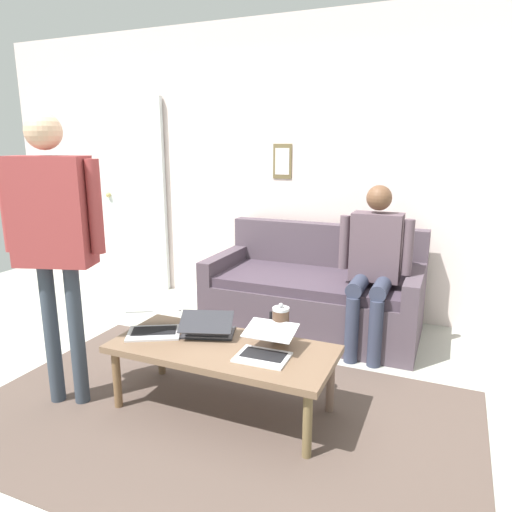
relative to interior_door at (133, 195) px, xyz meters
name	(u,v)px	position (x,y,z in m)	size (l,w,h in m)	color
ground_plane	(187,420)	(-1.93, 2.11, -1.02)	(7.68, 7.68, 0.00)	#AEB0A3
area_rug	(216,417)	(-2.07, 2.02, -1.02)	(2.96, 1.88, 0.01)	brown
back_wall	(305,169)	(-1.93, -0.09, 0.33)	(7.04, 0.11, 2.70)	silver
interior_door	(133,195)	(0.00, 0.00, 0.00)	(0.82, 0.09, 2.05)	silver
couch	(314,295)	(-2.21, 0.47, -0.72)	(1.76, 0.88, 0.88)	#4D404B
coffee_table	(222,353)	(-2.07, 1.92, -0.65)	(1.33, 0.59, 0.42)	brown
laptop_left	(265,347)	(-2.35, 1.92, -0.56)	(0.30, 0.36, 0.14)	silver
laptop_center	(208,329)	(-1.91, 1.80, -0.57)	(0.39, 0.35, 0.15)	#28282D
laptop_right	(154,325)	(-1.58, 1.90, -0.56)	(0.43, 0.43, 0.16)	silver
french_press	(281,324)	(-2.36, 1.71, -0.50)	(0.12, 0.10, 0.24)	#4C3323
person_standing	(53,226)	(-1.14, 2.21, 0.10)	(0.60, 0.32, 1.75)	#333C47
person_seated	(374,260)	(-2.73, 0.70, -0.30)	(0.55, 0.51, 1.28)	#32374C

